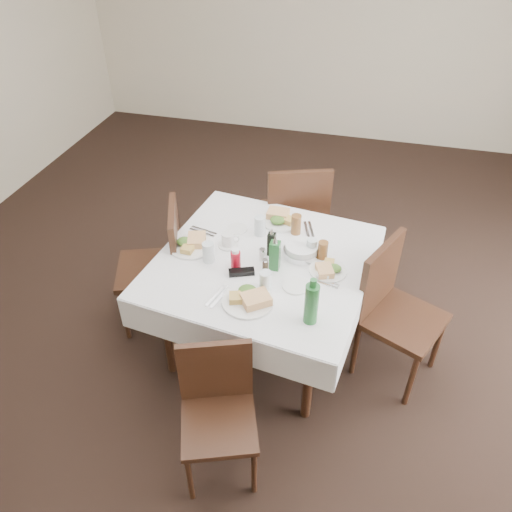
{
  "coord_description": "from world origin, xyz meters",
  "views": [
    {
      "loc": [
        0.67,
        -2.63,
        2.75
      ],
      "look_at": [
        0.04,
        -0.22,
        0.8
      ],
      "focal_mm": 35.0,
      "sensor_mm": 36.0,
      "label": 1
    }
  ],
  "objects_px": {
    "bread_basket": "(301,250)",
    "ketchup_bottle": "(236,259)",
    "chair_east": "(392,304)",
    "water_w": "(208,252)",
    "chair_west": "(162,260)",
    "water_n": "(260,226)",
    "chair_south": "(218,403)",
    "green_bottle": "(311,303)",
    "water_e": "(312,248)",
    "dining_table": "(263,269)",
    "water_s": "(265,281)",
    "oil_cruet_green": "(275,254)",
    "oil_cruet_dark": "(272,243)",
    "chair_north": "(296,213)",
    "coffee_mug": "(228,240)"
  },
  "relations": [
    {
      "from": "chair_north",
      "to": "dining_table",
      "type": "bearing_deg",
      "value": -93.36
    },
    {
      "from": "dining_table",
      "to": "coffee_mug",
      "type": "height_order",
      "value": "coffee_mug"
    },
    {
      "from": "water_w",
      "to": "ketchup_bottle",
      "type": "bearing_deg",
      "value": -4.66
    },
    {
      "from": "water_n",
      "to": "coffee_mug",
      "type": "bearing_deg",
      "value": -133.49
    },
    {
      "from": "oil_cruet_green",
      "to": "green_bottle",
      "type": "relative_size",
      "value": 0.85
    },
    {
      "from": "dining_table",
      "to": "oil_cruet_green",
      "type": "relative_size",
      "value": 5.85
    },
    {
      "from": "water_n",
      "to": "ketchup_bottle",
      "type": "xyz_separation_m",
      "value": [
        -0.06,
        -0.38,
        -0.01
      ]
    },
    {
      "from": "ketchup_bottle",
      "to": "green_bottle",
      "type": "bearing_deg",
      "value": -33.29
    },
    {
      "from": "chair_east",
      "to": "water_w",
      "type": "relative_size",
      "value": 7.11
    },
    {
      "from": "water_e",
      "to": "oil_cruet_dark",
      "type": "distance_m",
      "value": 0.26
    },
    {
      "from": "oil_cruet_dark",
      "to": "coffee_mug",
      "type": "distance_m",
      "value": 0.3
    },
    {
      "from": "water_w",
      "to": "green_bottle",
      "type": "xyz_separation_m",
      "value": [
        0.71,
        -0.36,
        0.06
      ]
    },
    {
      "from": "ketchup_bottle",
      "to": "green_bottle",
      "type": "height_order",
      "value": "green_bottle"
    },
    {
      "from": "chair_north",
      "to": "oil_cruet_dark",
      "type": "xyz_separation_m",
      "value": [
        -0.01,
        -0.8,
        0.27
      ]
    },
    {
      "from": "coffee_mug",
      "to": "water_e",
      "type": "bearing_deg",
      "value": 3.7
    },
    {
      "from": "water_n",
      "to": "green_bottle",
      "type": "bearing_deg",
      "value": -57.13
    },
    {
      "from": "water_e",
      "to": "oil_cruet_green",
      "type": "relative_size",
      "value": 0.49
    },
    {
      "from": "water_e",
      "to": "water_w",
      "type": "distance_m",
      "value": 0.66
    },
    {
      "from": "water_e",
      "to": "chair_south",
      "type": "bearing_deg",
      "value": -106.68
    },
    {
      "from": "chair_south",
      "to": "water_s",
      "type": "distance_m",
      "value": 0.74
    },
    {
      "from": "water_w",
      "to": "oil_cruet_green",
      "type": "relative_size",
      "value": 0.54
    },
    {
      "from": "chair_west",
      "to": "ketchup_bottle",
      "type": "relative_size",
      "value": 7.09
    },
    {
      "from": "chair_east",
      "to": "oil_cruet_dark",
      "type": "height_order",
      "value": "chair_east"
    },
    {
      "from": "water_s",
      "to": "water_e",
      "type": "relative_size",
      "value": 1.07
    },
    {
      "from": "dining_table",
      "to": "chair_north",
      "type": "distance_m",
      "value": 0.87
    },
    {
      "from": "dining_table",
      "to": "green_bottle",
      "type": "xyz_separation_m",
      "value": [
        0.38,
        -0.47,
        0.21
      ]
    },
    {
      "from": "water_s",
      "to": "water_w",
      "type": "distance_m",
      "value": 0.45
    },
    {
      "from": "water_w",
      "to": "bread_basket",
      "type": "height_order",
      "value": "water_w"
    },
    {
      "from": "dining_table",
      "to": "oil_cruet_dark",
      "type": "bearing_deg",
      "value": 61.63
    },
    {
      "from": "water_s",
      "to": "oil_cruet_green",
      "type": "relative_size",
      "value": 0.53
    },
    {
      "from": "chair_south",
      "to": "oil_cruet_green",
      "type": "xyz_separation_m",
      "value": [
        0.11,
        0.85,
        0.39
      ]
    },
    {
      "from": "water_w",
      "to": "ketchup_bottle",
      "type": "xyz_separation_m",
      "value": [
        0.18,
        -0.01,
        -0.01
      ]
    },
    {
      "from": "chair_north",
      "to": "water_n",
      "type": "height_order",
      "value": "chair_north"
    },
    {
      "from": "bread_basket",
      "to": "ketchup_bottle",
      "type": "bearing_deg",
      "value": -148.97
    },
    {
      "from": "oil_cruet_green",
      "to": "water_e",
      "type": "bearing_deg",
      "value": 43.41
    },
    {
      "from": "chair_east",
      "to": "oil_cruet_green",
      "type": "xyz_separation_m",
      "value": [
        -0.75,
        -0.08,
        0.31
      ]
    },
    {
      "from": "dining_table",
      "to": "chair_north",
      "type": "relative_size",
      "value": 1.47
    },
    {
      "from": "ketchup_bottle",
      "to": "water_n",
      "type": "bearing_deg",
      "value": 81.11
    },
    {
      "from": "water_n",
      "to": "ketchup_bottle",
      "type": "relative_size",
      "value": 1.03
    },
    {
      "from": "dining_table",
      "to": "coffee_mug",
      "type": "bearing_deg",
      "value": 161.92
    },
    {
      "from": "chair_north",
      "to": "chair_east",
      "type": "distance_m",
      "value": 1.16
    },
    {
      "from": "chair_north",
      "to": "chair_south",
      "type": "relative_size",
      "value": 1.21
    },
    {
      "from": "chair_west",
      "to": "ketchup_bottle",
      "type": "xyz_separation_m",
      "value": [
        0.61,
        -0.19,
        0.28
      ]
    },
    {
      "from": "chair_south",
      "to": "green_bottle",
      "type": "distance_m",
      "value": 0.74
    },
    {
      "from": "water_w",
      "to": "ketchup_bottle",
      "type": "height_order",
      "value": "water_w"
    },
    {
      "from": "ketchup_bottle",
      "to": "coffee_mug",
      "type": "relative_size",
      "value": 0.94
    },
    {
      "from": "water_n",
      "to": "oil_cruet_dark",
      "type": "xyz_separation_m",
      "value": [
        0.13,
        -0.2,
        0.02
      ]
    },
    {
      "from": "chair_east",
      "to": "chair_west",
      "type": "bearing_deg",
      "value": 177.83
    },
    {
      "from": "dining_table",
      "to": "chair_south",
      "type": "height_order",
      "value": "chair_south"
    },
    {
      "from": "chair_east",
      "to": "water_n",
      "type": "distance_m",
      "value": 1.0
    }
  ]
}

